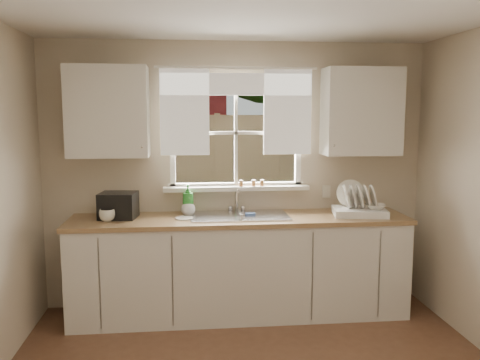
{
  "coord_description": "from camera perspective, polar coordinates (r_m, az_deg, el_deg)",
  "views": [
    {
      "loc": [
        -0.46,
        -2.78,
        1.85
      ],
      "look_at": [
        0.0,
        1.65,
        1.25
      ],
      "focal_mm": 38.0,
      "sensor_mm": 36.0,
      "label": 1
    }
  ],
  "objects": [
    {
      "name": "black_appliance",
      "position": [
        4.64,
        -13.5,
        -2.78
      ],
      "size": [
        0.35,
        0.31,
        0.23
      ],
      "primitive_type": "cube",
      "rotation": [
        0.0,
        0.0,
        -0.14
      ],
      "color": "black",
      "rests_on": "countertop"
    },
    {
      "name": "window",
      "position": [
        4.81,
        -0.43,
        3.34
      ],
      "size": [
        1.38,
        0.16,
        1.06
      ],
      "color": "white",
      "rests_on": "room_walls"
    },
    {
      "name": "bowl",
      "position": [
        4.77,
        14.93,
        -2.9
      ],
      "size": [
        0.22,
        0.22,
        0.05
      ],
      "primitive_type": "imported",
      "rotation": [
        0.0,
        0.0,
        -0.21
      ],
      "color": "white",
      "rests_on": "dish_rack"
    },
    {
      "name": "room_walls",
      "position": [
        2.82,
        3.64,
        -4.91
      ],
      "size": [
        3.62,
        4.02,
        2.5
      ],
      "color": "beige",
      "rests_on": "ground"
    },
    {
      "name": "saucer",
      "position": [
        4.52,
        -6.27,
        -4.3
      ],
      "size": [
        0.16,
        0.16,
        0.01
      ],
      "primitive_type": "cylinder",
      "color": "silver",
      "rests_on": "countertop"
    },
    {
      "name": "countertop",
      "position": [
        4.58,
        -0.04,
        -4.42
      ],
      "size": [
        3.04,
        0.65,
        0.04
      ],
      "primitive_type": "cube",
      "color": "#99764C",
      "rests_on": "base_cabinets"
    },
    {
      "name": "soap_bottle_a",
      "position": [
        4.66,
        -5.85,
        -2.21
      ],
      "size": [
        0.14,
        0.14,
        0.29
      ],
      "primitive_type": "imported",
      "rotation": [
        0.0,
        0.0,
        -0.38
      ],
      "color": "#2C882F",
      "rests_on": "countertop"
    },
    {
      "name": "upper_cabinet_right",
      "position": [
        4.87,
        13.47,
        7.47
      ],
      "size": [
        0.7,
        0.33,
        0.8
      ],
      "primitive_type": "cube",
      "color": "silver",
      "rests_on": "room_walls"
    },
    {
      "name": "sink",
      "position": [
        4.62,
        -0.08,
        -4.96
      ],
      "size": [
        0.88,
        0.52,
        0.4
      ],
      "color": "#B7B7BC",
      "rests_on": "countertop"
    },
    {
      "name": "soap_bottle_b",
      "position": [
        4.68,
        -14.85,
        -3.01
      ],
      "size": [
        0.1,
        0.1,
        0.18
      ],
      "primitive_type": "imported",
      "rotation": [
        0.0,
        0.0,
        -0.17
      ],
      "color": "#3370C1",
      "rests_on": "countertop"
    },
    {
      "name": "sill_jars",
      "position": [
        4.8,
        1.38,
        -0.34
      ],
      "size": [
        0.24,
        0.04,
        0.06
      ],
      "color": "brown",
      "rests_on": "window"
    },
    {
      "name": "wall_outlet",
      "position": [
        5.01,
        9.67,
        -1.28
      ],
      "size": [
        0.08,
        0.01,
        0.12
      ],
      "primitive_type": "cube",
      "color": "beige",
      "rests_on": "room_walls"
    },
    {
      "name": "soap_bottle_c",
      "position": [
        4.65,
        -5.84,
        -2.96
      ],
      "size": [
        0.16,
        0.16,
        0.17
      ],
      "primitive_type": "imported",
      "rotation": [
        0.0,
        0.0,
        0.31
      ],
      "color": "#ECE7C3",
      "rests_on": "countertop"
    },
    {
      "name": "upper_cabinet_left",
      "position": [
        4.65,
        -14.59,
        7.43
      ],
      "size": [
        0.7,
        0.33,
        0.8
      ],
      "primitive_type": "cube",
      "color": "silver",
      "rests_on": "room_walls"
    },
    {
      "name": "curtains",
      "position": [
        4.75,
        -0.38,
        8.69
      ],
      "size": [
        1.5,
        0.03,
        0.81
      ],
      "color": "white",
      "rests_on": "room_walls"
    },
    {
      "name": "backyard",
      "position": [
        11.36,
        -0.67,
        15.84
      ],
      "size": [
        20.0,
        10.0,
        6.13
      ],
      "color": "#335421",
      "rests_on": "ground"
    },
    {
      "name": "cup",
      "position": [
        4.53,
        -14.7,
        -3.85
      ],
      "size": [
        0.18,
        0.18,
        0.11
      ],
      "primitive_type": "imported",
      "rotation": [
        0.0,
        0.0,
        -0.41
      ],
      "color": "silver",
      "rests_on": "countertop"
    },
    {
      "name": "base_cabinets",
      "position": [
        4.7,
        -0.04,
        -9.85
      ],
      "size": [
        3.0,
        0.62,
        0.87
      ],
      "primitive_type": "cube",
      "color": "silver",
      "rests_on": "ground"
    },
    {
      "name": "dish_rack",
      "position": [
        4.78,
        13.22,
        -2.97
      ],
      "size": [
        0.52,
        0.43,
        0.31
      ],
      "color": "white",
      "rests_on": "countertop"
    }
  ]
}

